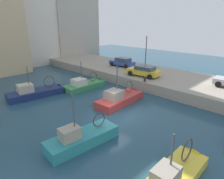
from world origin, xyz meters
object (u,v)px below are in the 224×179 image
at_px(fishing_boat_navy, 39,95).
at_px(quay_streetlamp, 146,47).
at_px(fishing_boat_teal, 87,141).
at_px(mooring_bollard_mid, 145,79).
at_px(fishing_boat_red, 122,101).
at_px(fishing_boat_yellow, 175,179).
at_px(fishing_boat_green, 87,87).
at_px(parked_car_yellow, 144,71).
at_px(parked_car_blue, 122,62).

xyz_separation_m(fishing_boat_navy, quay_streetlamp, (15.27, -3.63, 4.33)).
xyz_separation_m(fishing_boat_navy, fishing_boat_teal, (-1.94, -11.01, -0.02)).
bearing_deg(quay_streetlamp, mooring_bollard_mid, -144.76).
relative_size(fishing_boat_red, mooring_bollard_mid, 11.78).
bearing_deg(fishing_boat_navy, fishing_boat_yellow, -92.97).
distance_m(fishing_boat_yellow, fishing_boat_teal, 6.21).
bearing_deg(fishing_boat_green, mooring_bollard_mid, -56.06).
distance_m(fishing_boat_red, fishing_boat_green, 6.34).
relative_size(fishing_boat_yellow, mooring_bollard_mid, 11.51).
bearing_deg(fishing_boat_teal, quay_streetlamp, 23.19).
bearing_deg(parked_car_yellow, fishing_boat_teal, -159.81).
bearing_deg(parked_car_yellow, parked_car_blue, 67.68).
bearing_deg(mooring_bollard_mid, quay_streetlamp, 35.24).
distance_m(parked_car_blue, parked_car_yellow, 6.34).
bearing_deg(quay_streetlamp, fishing_boat_teal, -156.81).
height_order(fishing_boat_navy, fishing_boat_teal, fishing_boat_teal).
distance_m(fishing_boat_navy, fishing_boat_green, 5.83).
bearing_deg(quay_streetlamp, fishing_boat_yellow, -140.13).
relative_size(fishing_boat_teal, mooring_bollard_mid, 10.90).
height_order(fishing_boat_teal, fishing_boat_green, fishing_boat_teal).
height_order(fishing_boat_teal, mooring_bollard_mid, fishing_boat_teal).
bearing_deg(parked_car_blue, mooring_bollard_mid, -120.16).
bearing_deg(fishing_boat_navy, parked_car_yellow, -27.69).
bearing_deg(mooring_bollard_mid, fishing_boat_navy, 141.61).
bearing_deg(fishing_boat_teal, fishing_boat_navy, 80.01).
height_order(fishing_boat_yellow, parked_car_blue, fishing_boat_yellow).
distance_m(fishing_boat_red, parked_car_blue, 11.86).
distance_m(fishing_boat_teal, parked_car_yellow, 14.47).
height_order(fishing_boat_yellow, mooring_bollard_mid, fishing_boat_yellow).
xyz_separation_m(fishing_boat_yellow, parked_car_blue, (14.83, 16.94, 1.78)).
bearing_deg(fishing_boat_navy, fishing_boat_teal, -99.99).
height_order(fishing_boat_navy, parked_car_blue, fishing_boat_navy).
distance_m(fishing_boat_navy, fishing_boat_red, 9.49).
xyz_separation_m(fishing_boat_yellow, parked_car_yellow, (12.42, 11.08, 1.77)).
height_order(fishing_boat_navy, fishing_boat_yellow, fishing_boat_navy).
distance_m(fishing_boat_navy, mooring_bollard_mid, 12.35).
relative_size(fishing_boat_teal, fishing_boat_red, 0.93).
xyz_separation_m(fishing_boat_green, quay_streetlamp, (9.68, -1.99, 4.33)).
height_order(fishing_boat_yellow, quay_streetlamp, quay_streetlamp).
relative_size(fishing_boat_red, quay_streetlamp, 1.34).
height_order(fishing_boat_teal, parked_car_yellow, fishing_boat_teal).
height_order(parked_car_yellow, mooring_bollard_mid, parked_car_yellow).
distance_m(fishing_boat_navy, fishing_boat_yellow, 17.15).
height_order(fishing_boat_navy, fishing_boat_red, fishing_boat_red).
height_order(fishing_boat_red, quay_streetlamp, quay_streetlamp).
relative_size(fishing_boat_green, mooring_bollard_mid, 11.03).
height_order(parked_car_blue, parked_car_yellow, parked_car_blue).
bearing_deg(parked_car_blue, fishing_boat_red, -138.46).
xyz_separation_m(fishing_boat_teal, mooring_bollard_mid, (11.56, 3.38, 1.37)).
height_order(fishing_boat_red, fishing_boat_green, fishing_boat_red).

